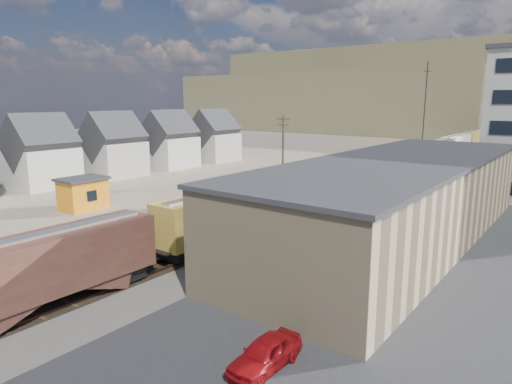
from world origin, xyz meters
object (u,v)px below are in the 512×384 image
Objects in this scene: freight_train at (390,164)px; utility_pole_north at (283,148)px; maintenance_shed at (83,193)px; parked_car_red at (265,354)px.

utility_pole_north reaches higher than freight_train.
maintenance_shed is (-20.96, -37.77, -0.92)m from freight_train.
parked_car_red is (13.70, -50.61, -2.07)m from freight_train.
utility_pole_north is (-12.30, -10.38, 2.50)m from freight_train.
freight_train is 16.29m from utility_pole_north.
freight_train is 43.21m from maintenance_shed.
utility_pole_north is 28.93m from maintenance_shed.
parked_car_red is at bearing -74.85° from freight_train.
freight_train is 52.47m from parked_car_red.
utility_pole_north is at bearing -139.83° from freight_train.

